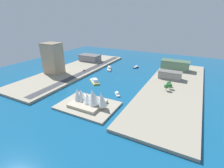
% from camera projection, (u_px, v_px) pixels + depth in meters
% --- Properties ---
extents(ground_plane, '(440.00, 440.00, 0.00)m').
position_uv_depth(ground_plane, '(117.00, 78.00, 257.42)').
color(ground_plane, '#145684').
extents(quay_west, '(70.00, 240.00, 2.97)m').
position_uv_depth(quay_west, '(173.00, 87.00, 221.42)').
color(quay_west, '#9E937F').
rests_on(quay_west, ground_plane).
extents(quay_east, '(70.00, 240.00, 2.97)m').
position_uv_depth(quay_east, '(75.00, 70.00, 292.29)').
color(quay_east, '#9E937F').
rests_on(quay_east, ground_plane).
extents(peninsula_point, '(61.26, 44.10, 2.00)m').
position_uv_depth(peninsula_point, '(88.00, 105.00, 177.21)').
color(peninsula_point, '#A89E89').
rests_on(peninsula_point, ground_plane).
extents(road_strip, '(11.40, 228.00, 0.15)m').
position_uv_depth(road_strip, '(86.00, 71.00, 281.41)').
color(road_strip, '#38383D').
rests_on(road_strip, quay_east).
extents(yacht_sleek_gray, '(11.11, 12.21, 3.74)m').
position_uv_depth(yacht_sleek_gray, '(117.00, 94.00, 202.51)').
color(yacht_sleek_gray, '#999EA3').
rests_on(yacht_sleek_gray, ground_plane).
extents(ferry_white_commuter, '(14.45, 20.47, 5.88)m').
position_uv_depth(ferry_white_commuter, '(109.00, 69.00, 296.82)').
color(ferry_white_commuter, silver).
rests_on(ferry_white_commuter, ground_plane).
extents(ferry_yellow_fast, '(23.29, 22.10, 6.51)m').
position_uv_depth(ferry_yellow_fast, '(95.00, 81.00, 239.55)').
color(ferry_yellow_fast, yellow).
rests_on(ferry_yellow_fast, ground_plane).
extents(patrol_launch_navy, '(9.23, 12.84, 3.67)m').
position_uv_depth(patrol_launch_navy, '(136.00, 67.00, 308.47)').
color(patrol_launch_navy, '#1E284C').
rests_on(patrol_launch_navy, ground_plane).
extents(warehouse_low_gray, '(42.43, 25.09, 12.74)m').
position_uv_depth(warehouse_low_gray, '(90.00, 58.00, 342.95)').
color(warehouse_low_gray, gray).
rests_on(warehouse_low_gray, quay_east).
extents(terminal_long_green, '(46.73, 21.12, 15.93)m').
position_uv_depth(terminal_long_green, '(175.00, 65.00, 286.12)').
color(terminal_long_green, slate).
rests_on(terminal_long_green, quay_west).
extents(apartment_midrise_tan, '(28.35, 23.04, 48.16)m').
position_uv_depth(apartment_midrise_tan, '(53.00, 58.00, 263.81)').
color(apartment_midrise_tan, tan).
rests_on(apartment_midrise_tan, quay_east).
extents(carpark_squat_concrete, '(33.01, 15.54, 11.37)m').
position_uv_depth(carpark_squat_concrete, '(170.00, 75.00, 245.39)').
color(carpark_squat_concrete, gray).
rests_on(carpark_squat_concrete, quay_west).
extents(van_white, '(2.11, 4.29, 1.66)m').
position_uv_depth(van_white, '(106.00, 63.00, 328.57)').
color(van_white, black).
rests_on(van_white, road_strip).
extents(hatchback_blue, '(1.95, 4.43, 1.55)m').
position_uv_depth(hatchback_blue, '(102.00, 63.00, 325.72)').
color(hatchback_blue, black).
rests_on(hatchback_blue, road_strip).
extents(pickup_red, '(1.90, 4.40, 1.62)m').
position_uv_depth(pickup_red, '(84.00, 70.00, 281.70)').
color(pickup_red, black).
rests_on(pickup_red, road_strip).
extents(traffic_light_waterfront, '(0.36, 0.36, 6.50)m').
position_uv_depth(traffic_light_waterfront, '(99.00, 65.00, 300.12)').
color(traffic_light_waterfront, black).
rests_on(traffic_light_waterfront, quay_east).
extents(opera_landmark, '(41.33, 28.99, 19.97)m').
position_uv_depth(opera_landmark, '(89.00, 99.00, 173.13)').
color(opera_landmark, '#BCAD93').
rests_on(opera_landmark, peninsula_point).
extents(park_tree_cluster, '(8.92, 21.09, 9.19)m').
position_uv_depth(park_tree_cluster, '(168.00, 85.00, 210.42)').
color(park_tree_cluster, brown).
rests_on(park_tree_cluster, quay_west).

